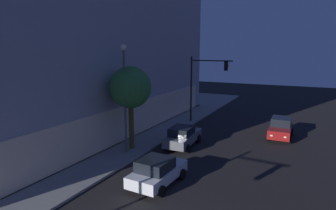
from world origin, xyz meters
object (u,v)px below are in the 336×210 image
object	(u,v)px
modern_building	(39,34)
traffic_light_far_corner	(203,79)
car_red	(281,128)
car_grey	(183,136)
street_lamp_sidewalk	(125,86)
car_white	(157,171)
sidewalk_tree	(130,88)

from	to	relation	value
modern_building	traffic_light_far_corner	bearing A→B (deg)	-66.13
traffic_light_far_corner	car_red	bearing A→B (deg)	-101.37
car_red	traffic_light_far_corner	bearing A→B (deg)	78.63
modern_building	car_grey	size ratio (longest dim) A/B	7.20
street_lamp_sidewalk	car_red	size ratio (longest dim) A/B	1.87
street_lamp_sidewalk	car_red	distance (m)	14.45
car_white	street_lamp_sidewalk	bearing A→B (deg)	53.33
car_grey	car_red	xyz separation A→B (m)	(6.09, -6.85, 0.04)
traffic_light_far_corner	street_lamp_sidewalk	world-z (taller)	street_lamp_sidewalk
street_lamp_sidewalk	car_red	bearing A→B (deg)	-46.04
street_lamp_sidewalk	traffic_light_far_corner	bearing A→B (deg)	-9.85
sidewalk_tree	car_white	distance (m)	7.54
sidewalk_tree	car_red	xyz separation A→B (m)	(8.64, -10.08, -4.01)
car_white	car_red	world-z (taller)	car_red
car_red	car_grey	bearing A→B (deg)	131.65
traffic_light_far_corner	car_grey	xyz separation A→B (m)	(-7.70, -1.15, -3.92)
sidewalk_tree	car_red	world-z (taller)	sidewalk_tree
car_red	sidewalk_tree	bearing A→B (deg)	130.61
modern_building	car_grey	world-z (taller)	modern_building
traffic_light_far_corner	car_red	distance (m)	9.03
street_lamp_sidewalk	car_white	bearing A→B (deg)	-126.67
street_lamp_sidewalk	car_grey	world-z (taller)	street_lamp_sidewalk
modern_building	car_red	xyz separation A→B (m)	(5.29, -23.57, -8.52)
modern_building	car_white	size ratio (longest dim) A/B	7.87
modern_building	traffic_light_far_corner	size ratio (longest dim) A/B	4.66
modern_building	car_red	size ratio (longest dim) A/B	7.59
car_red	car_white	bearing A→B (deg)	157.25
sidewalk_tree	car_grey	size ratio (longest dim) A/B	1.42
modern_building	traffic_light_far_corner	xyz separation A→B (m)	(6.89, -15.58, -4.64)
modern_building	sidewalk_tree	xyz separation A→B (m)	(-3.35, -13.50, -4.51)
modern_building	traffic_light_far_corner	world-z (taller)	modern_building
traffic_light_far_corner	car_grey	world-z (taller)	traffic_light_far_corner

